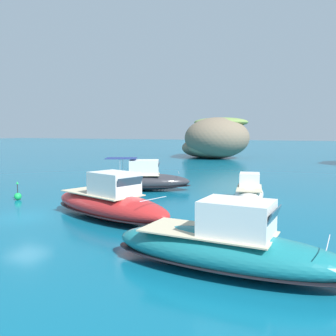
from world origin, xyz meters
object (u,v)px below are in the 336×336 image
at_px(motorboat_charcoal, 140,180).
at_px(motorboat_teal, 226,247).
at_px(islet_large, 213,140).
at_px(motorboat_white, 249,192).
at_px(motorboat_red, 110,203).
at_px(channel_buoy, 18,196).

xyz_separation_m(motorboat_charcoal, motorboat_teal, (12.09, -16.02, 0.00)).
bearing_deg(islet_large, motorboat_white, -70.54).
distance_m(motorboat_charcoal, motorboat_red, 11.04).
xyz_separation_m(islet_large, motorboat_charcoal, (5.30, -42.70, -2.58)).
relative_size(motorboat_charcoal, motorboat_teal, 1.01).
xyz_separation_m(motorboat_white, motorboat_red, (-6.89, -9.14, 0.26)).
distance_m(motorboat_charcoal, motorboat_teal, 20.07).
distance_m(islet_large, motorboat_red, 53.98).
bearing_deg(motorboat_white, islet_large, 109.46).
bearing_deg(motorboat_red, motorboat_charcoal, 107.86).
relative_size(islet_large, motorboat_teal, 2.24).
xyz_separation_m(motorboat_white, channel_buoy, (-16.95, -6.66, -0.39)).
height_order(islet_large, motorboat_charcoal, islet_large).
height_order(motorboat_white, motorboat_red, motorboat_red).
bearing_deg(channel_buoy, islet_large, 88.45).
bearing_deg(motorboat_red, motorboat_white, 52.99).
bearing_deg(motorboat_charcoal, islet_large, 97.08).
relative_size(motorboat_charcoal, channel_buoy, 6.66).
bearing_deg(motorboat_charcoal, motorboat_teal, -52.95).
distance_m(motorboat_teal, channel_buoy, 20.41).
relative_size(islet_large, motorboat_white, 2.89).
xyz_separation_m(islet_large, motorboat_teal, (17.40, -58.72, -2.58)).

